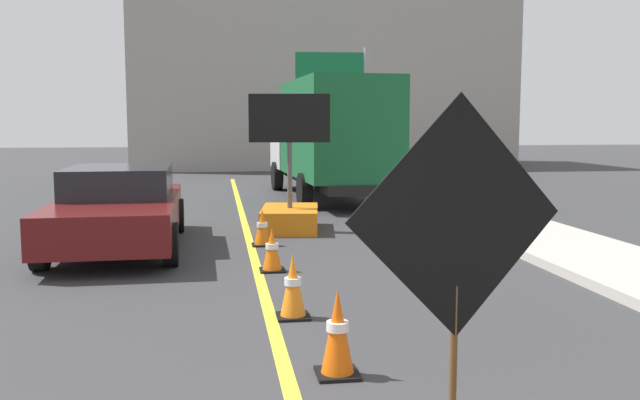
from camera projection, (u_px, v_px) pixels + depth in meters
name	position (u px, v px, depth m)	size (l,w,h in m)	color
lane_center_stripe	(266.00, 300.00, 8.25)	(0.14, 36.00, 0.01)	yellow
roadwork_sign	(457.00, 223.00, 4.52)	(1.59, 0.39, 2.33)	#593819
arrow_board_trailer	(290.00, 206.00, 13.59)	(1.59, 1.94, 2.70)	orange
box_truck	(329.00, 136.00, 19.04)	(2.74, 7.71, 3.26)	black
pickup_car	(119.00, 207.00, 11.63)	(2.16, 4.99, 1.38)	#591414
highway_guide_sign	(345.00, 89.00, 26.08)	(2.79, 0.31, 5.00)	gray
far_building_block	(319.00, 88.00, 33.85)	(17.71, 7.49, 7.73)	gray
traffic_cone_near_sign	(338.00, 333.00, 5.76)	(0.36, 0.36, 0.76)	black
traffic_cone_mid_lane	(293.00, 286.00, 7.47)	(0.36, 0.36, 0.72)	black
traffic_cone_far_lane	(272.00, 250.00, 9.83)	(0.36, 0.36, 0.64)	black
traffic_cone_curbside	(262.00, 228.00, 11.89)	(0.36, 0.36, 0.64)	black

